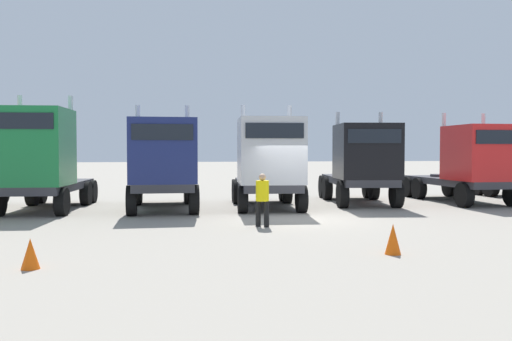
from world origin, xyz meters
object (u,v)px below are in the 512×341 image
at_px(semi_truck_black, 363,163).
at_px(visitor_in_hivis, 262,196).
at_px(semi_truck_silver, 269,162).
at_px(semi_truck_navy, 163,164).
at_px(traffic_cone_mid, 393,239).
at_px(semi_truck_red, 472,163).
at_px(traffic_cone_near, 30,254).
at_px(semi_truck_green, 39,159).

height_order(semi_truck_black, visitor_in_hivis, semi_truck_black).
xyz_separation_m(semi_truck_silver, visitor_in_hivis, (-1.18, -4.66, -0.94)).
height_order(semi_truck_navy, visitor_in_hivis, semi_truck_navy).
xyz_separation_m(semi_truck_navy, semi_truck_silver, (4.09, -0.07, 0.05)).
xyz_separation_m(semi_truck_silver, traffic_cone_mid, (0.82, -9.44, -1.53)).
xyz_separation_m(semi_truck_black, visitor_in_hivis, (-5.50, -5.70, -0.88)).
bearing_deg(semi_truck_silver, semi_truck_red, 98.48).
height_order(semi_truck_black, semi_truck_red, semi_truck_black).
height_order(visitor_in_hivis, traffic_cone_mid, visitor_in_hivis).
distance_m(semi_truck_navy, semi_truck_silver, 4.09).
bearing_deg(traffic_cone_near, visitor_in_hivis, 41.24).
distance_m(visitor_in_hivis, traffic_cone_mid, 5.22).
height_order(visitor_in_hivis, traffic_cone_near, visitor_in_hivis).
bearing_deg(semi_truck_red, semi_truck_green, -88.62).
bearing_deg(semi_truck_green, traffic_cone_mid, 48.79).
relative_size(semi_truck_black, traffic_cone_near, 10.49).
bearing_deg(semi_truck_navy, traffic_cone_mid, 28.11).
distance_m(semi_truck_green, semi_truck_black, 12.94).
bearing_deg(traffic_cone_near, semi_truck_navy, 74.53).
relative_size(semi_truck_black, semi_truck_red, 0.99).
xyz_separation_m(semi_truck_green, traffic_cone_mid, (9.44, -9.94, -1.66)).
relative_size(semi_truck_navy, traffic_cone_near, 10.33).
height_order(semi_truck_silver, semi_truck_red, semi_truck_silver).
xyz_separation_m(semi_truck_navy, visitor_in_hivis, (2.91, -4.73, -0.89)).
bearing_deg(visitor_in_hivis, traffic_cone_near, -11.74).
height_order(semi_truck_green, traffic_cone_near, semi_truck_green).
bearing_deg(traffic_cone_mid, semi_truck_navy, 117.31).
bearing_deg(semi_truck_silver, semi_truck_navy, -85.62).
bearing_deg(traffic_cone_near, semi_truck_silver, 54.71).
distance_m(semi_truck_red, visitor_in_hivis, 11.54).
height_order(semi_truck_silver, traffic_cone_mid, semi_truck_silver).
bearing_deg(semi_truck_red, visitor_in_hivis, -62.01).
relative_size(semi_truck_green, semi_truck_black, 1.00).
xyz_separation_m(traffic_cone_near, traffic_cone_mid, (7.57, 0.09, 0.04)).
bearing_deg(semi_truck_green, semi_truck_navy, 89.83).
distance_m(traffic_cone_near, traffic_cone_mid, 7.57).
relative_size(semi_truck_navy, visitor_in_hivis, 3.85).
xyz_separation_m(semi_truck_red, traffic_cone_mid, (-8.29, -9.94, -1.44)).
bearing_deg(visitor_in_hivis, semi_truck_silver, -157.24).
relative_size(semi_truck_green, traffic_cone_near, 10.51).
bearing_deg(semi_truck_red, traffic_cone_near, -56.29).
bearing_deg(semi_truck_red, semi_truck_navy, -86.75).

